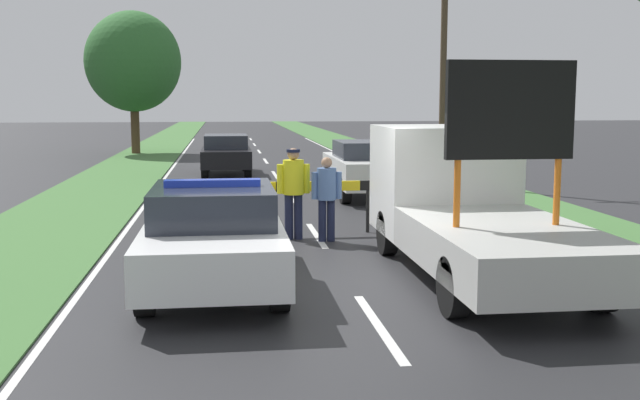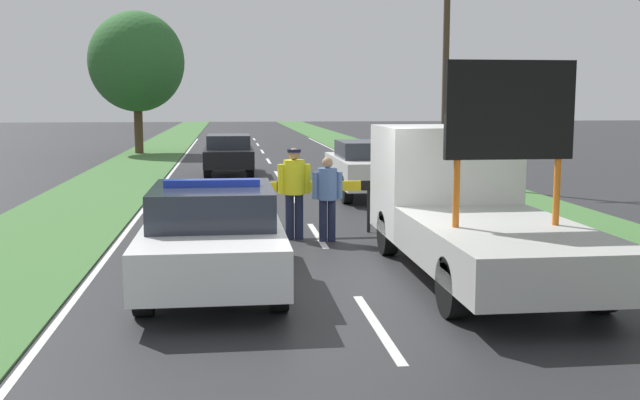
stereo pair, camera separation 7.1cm
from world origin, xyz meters
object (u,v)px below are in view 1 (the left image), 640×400
object	(u,v)px
queued_car_van_white	(364,167)
traffic_cone_centre_front	(254,230)
pedestrian_civilian	(327,192)
queued_car_sedan_black	(226,154)
traffic_cone_near_truck	(418,217)
traffic_cone_behind_barrier	(452,212)
road_barrier	(318,191)
roadside_tree_near_left	(133,62)
police_officer	(293,185)
utility_pole	(443,62)
police_car	(214,234)
work_truck	(465,203)
traffic_cone_near_police	(156,230)

from	to	relation	value
queued_car_van_white	traffic_cone_centre_front	bearing A→B (deg)	64.35
pedestrian_civilian	queued_car_sedan_black	xyz separation A→B (m)	(-1.84, 13.05, -0.19)
queued_car_sedan_black	traffic_cone_near_truck	bearing A→B (deg)	107.38
traffic_cone_behind_barrier	road_barrier	bearing A→B (deg)	-175.63
traffic_cone_centre_front	queued_car_sedan_black	world-z (taller)	queued_car_sedan_black
queued_car_van_white	roadside_tree_near_left	xyz separation A→B (m)	(-8.17, 17.57, 3.68)
traffic_cone_behind_barrier	queued_car_van_white	bearing A→B (deg)	99.29
police_officer	queued_car_van_white	bearing A→B (deg)	-88.70
pedestrian_civilian	utility_pole	bearing A→B (deg)	32.30
traffic_cone_centre_front	roadside_tree_near_left	bearing A→B (deg)	101.18
police_car	traffic_cone_centre_front	world-z (taller)	police_car
pedestrian_civilian	traffic_cone_centre_front	size ratio (longest dim) A/B	2.38
traffic_cone_centre_front	work_truck	bearing A→B (deg)	-32.50
traffic_cone_near_police	queued_car_van_white	xyz separation A→B (m)	(5.12, 6.34, 0.55)
utility_pole	work_truck	bearing A→B (deg)	-104.69
police_car	roadside_tree_near_left	bearing A→B (deg)	99.68
police_officer	road_barrier	bearing A→B (deg)	-110.20
police_officer	traffic_cone_centre_front	world-z (taller)	police_officer
utility_pole	traffic_cone_centre_front	bearing A→B (deg)	-123.88
queued_car_van_white	roadside_tree_near_left	distance (m)	19.72
work_truck	queued_car_van_white	xyz separation A→B (m)	(0.08, 9.01, -0.25)
queued_car_sedan_black	utility_pole	size ratio (longest dim) A/B	0.59
road_barrier	traffic_cone_near_police	size ratio (longest dim) A/B	4.72
pedestrian_civilian	traffic_cone_near_truck	distance (m)	2.24
road_barrier	traffic_cone_centre_front	bearing A→B (deg)	-127.05
road_barrier	traffic_cone_near_truck	size ratio (longest dim) A/B	4.24
work_truck	traffic_cone_centre_front	distance (m)	3.92
police_car	pedestrian_civilian	bearing A→B (deg)	57.66
police_officer	traffic_cone_near_police	world-z (taller)	police_officer
police_car	road_barrier	xyz separation A→B (m)	(2.02, 4.02, 0.11)
police_car	utility_pole	distance (m)	14.10
work_truck	utility_pole	bearing A→B (deg)	-104.78
traffic_cone_centre_front	traffic_cone_behind_barrier	bearing A→B (deg)	20.75
police_car	roadside_tree_near_left	world-z (taller)	roadside_tree_near_left
queued_car_sedan_black	pedestrian_civilian	bearing A→B (deg)	98.04
work_truck	police_officer	world-z (taller)	work_truck
traffic_cone_near_police	roadside_tree_near_left	world-z (taller)	roadside_tree_near_left
work_truck	traffic_cone_near_truck	size ratio (longest dim) A/B	10.04
work_truck	police_car	bearing A→B (deg)	8.31
work_truck	traffic_cone_behind_barrier	size ratio (longest dim) A/B	8.66
police_officer	traffic_cone_behind_barrier	xyz separation A→B (m)	(3.40, 0.78, -0.70)
work_truck	queued_car_van_white	bearing A→B (deg)	-90.61
roadside_tree_near_left	traffic_cone_behind_barrier	bearing A→B (deg)	-68.45
road_barrier	queued_car_sedan_black	world-z (taller)	queued_car_sedan_black
road_barrier	queued_car_van_white	world-z (taller)	queued_car_van_white
traffic_cone_near_truck	traffic_cone_behind_barrier	world-z (taller)	traffic_cone_behind_barrier
traffic_cone_behind_barrier	roadside_tree_near_left	distance (m)	24.98
work_truck	roadside_tree_near_left	xyz separation A→B (m)	(-8.09, 26.57, 3.43)
utility_pole	roadside_tree_near_left	bearing A→B (deg)	125.97
traffic_cone_near_police	police_car	bearing A→B (deg)	-71.08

